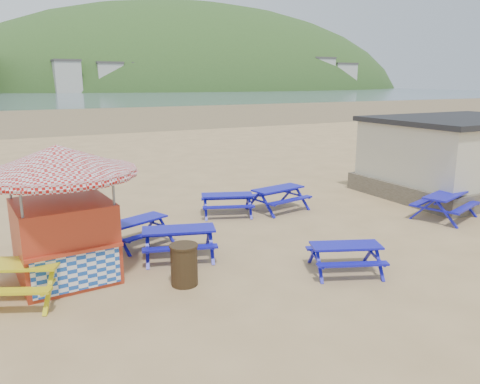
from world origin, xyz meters
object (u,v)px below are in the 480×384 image
amenity_block (461,155)px  picnic_table_yellow (14,281)px  litter_bin (184,264)px  picnic_table_blue_b (227,204)px  picnic_table_blue_a (137,232)px  ice_cream_kiosk (61,196)px

amenity_block → picnic_table_yellow: bearing=-171.9°
litter_bin → amenity_block: bearing=14.0°
picnic_table_blue_b → picnic_table_yellow: size_ratio=0.86×
picnic_table_blue_a → litter_bin: 3.25m
picnic_table_blue_a → ice_cream_kiosk: size_ratio=0.56×
amenity_block → picnic_table_blue_a: bearing=-179.3°
ice_cream_kiosk → litter_bin: size_ratio=3.98×
picnic_table_blue_b → ice_cream_kiosk: ice_cream_kiosk is taller
picnic_table_yellow → ice_cream_kiosk: bearing=54.7°
picnic_table_yellow → litter_bin: bearing=9.1°
picnic_table_blue_a → litter_bin: litter_bin is taller
litter_bin → amenity_block: amenity_block is taller
ice_cream_kiosk → litter_bin: bearing=-39.6°
picnic_table_blue_a → amenity_block: (13.87, 0.16, 1.20)m
picnic_table_yellow → amenity_block: size_ratio=0.34×
picnic_table_blue_b → amenity_block: amenity_block is taller
ice_cream_kiosk → amenity_block: ice_cream_kiosk is taller
picnic_table_yellow → litter_bin: size_ratio=2.58×
amenity_block → litter_bin: bearing=-166.0°
picnic_table_blue_a → picnic_table_yellow: bearing=-166.7°
litter_bin → ice_cream_kiosk: bearing=145.0°
picnic_table_blue_a → picnic_table_yellow: picnic_table_yellow is taller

